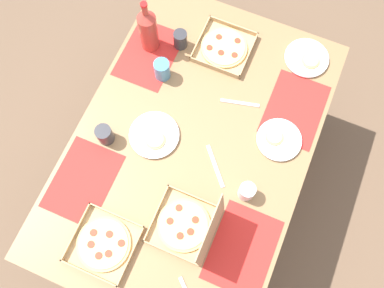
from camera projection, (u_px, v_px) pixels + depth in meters
The scene contains 19 objects.
ground_plane at pixel (192, 180), 2.58m from camera, with size 6.00×6.00×0.00m, color brown.
dining_table at pixel (192, 150), 1.97m from camera, with size 1.58×1.07×0.74m.
placemat_near_left at pixel (149, 54), 2.03m from camera, with size 0.36×0.26×0.00m, color red.
placemat_near_right at pixel (83, 181), 1.82m from camera, with size 0.36×0.26×0.00m, color red.
placemat_far_left at pixel (295, 109), 1.93m from camera, with size 0.36×0.26×0.00m, color red.
placemat_far_right at pixel (243, 249), 1.72m from camera, with size 0.36×0.26×0.00m, color red.
pizza_box_center at pixel (189, 226), 1.71m from camera, with size 0.27×0.27×0.30m.
pizza_box_edge_far at pixel (104, 244), 1.72m from camera, with size 0.27×0.27×0.04m.
pizza_box_corner_left at pixel (224, 48), 2.03m from camera, with size 0.27×0.27×0.04m.
plate_middle at pixel (154, 136), 1.88m from camera, with size 0.24×0.24×0.03m.
plate_near_right at pixel (307, 58), 2.01m from camera, with size 0.22×0.22×0.03m.
plate_far_left at pixel (278, 140), 1.87m from camera, with size 0.21×0.21×0.03m.
soda_bottle at pixel (148, 30), 1.92m from camera, with size 0.09×0.09×0.32m.
cup_spare at pixel (105, 135), 1.84m from camera, with size 0.08×0.08×0.10m, color #333338.
cup_clear_right at pixel (180, 39), 2.00m from camera, with size 0.07×0.07×0.10m, color #333338.
cup_red at pixel (162, 70), 1.94m from camera, with size 0.08×0.08×0.11m, color teal.
cup_clear_left at pixel (247, 191), 1.76m from camera, with size 0.07×0.07×0.09m, color silver.
knife_by_far_right at pixel (215, 166), 1.84m from camera, with size 0.21×0.02×0.01m, color #B7B7BC.
fork_by_far_left at pixel (240, 103), 1.94m from camera, with size 0.19×0.02×0.01m, color #B7B7BC.
Camera 1 is at (0.55, 0.23, 2.52)m, focal length 37.61 mm.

